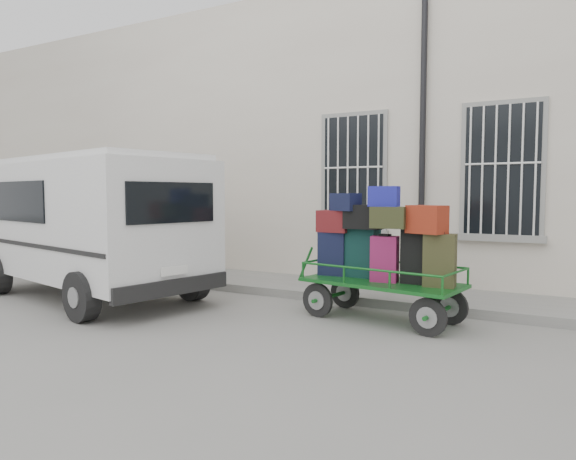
# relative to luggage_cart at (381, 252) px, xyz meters

# --- Properties ---
(ground) EXTENTS (80.00, 80.00, 0.00)m
(ground) POSITION_rel_luggage_cart_xyz_m (-0.95, -0.65, -1.00)
(ground) COLOR slate
(ground) RESTS_ON ground
(building) EXTENTS (24.00, 5.15, 6.00)m
(building) POSITION_rel_luggage_cart_xyz_m (-0.95, 4.85, 1.99)
(building) COLOR beige
(building) RESTS_ON ground
(sidewalk) EXTENTS (24.00, 1.70, 0.15)m
(sidewalk) POSITION_rel_luggage_cart_xyz_m (-0.95, 1.55, -0.93)
(sidewalk) COLOR slate
(sidewalk) RESTS_ON ground
(luggage_cart) EXTENTS (2.70, 1.38, 1.95)m
(luggage_cart) POSITION_rel_luggage_cart_xyz_m (0.00, 0.00, 0.00)
(luggage_cart) COLOR black
(luggage_cart) RESTS_ON ground
(van) EXTENTS (5.21, 3.07, 2.47)m
(van) POSITION_rel_luggage_cart_xyz_m (-5.08, -0.83, 0.41)
(van) COLOR white
(van) RESTS_ON ground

